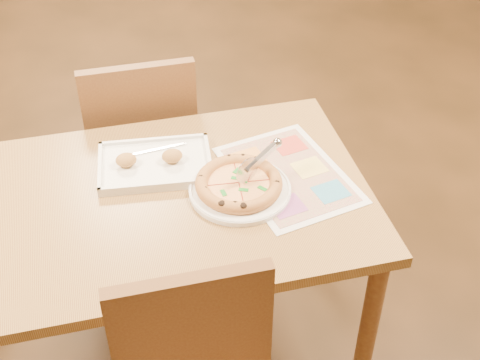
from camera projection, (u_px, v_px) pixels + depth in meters
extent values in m
plane|color=#36200E|center=(175.00, 340.00, 2.54)|extent=(7.00, 7.00, 0.00)
cube|color=olive|center=(162.00, 203.00, 2.09)|extent=(1.30, 0.85, 0.04)
cylinder|color=brown|center=(368.00, 330.00, 2.15)|extent=(0.06, 0.06, 0.68)
cylinder|color=brown|center=(299.00, 188.00, 2.70)|extent=(0.06, 0.06, 0.68)
cube|color=brown|center=(192.00, 337.00, 1.72)|extent=(0.42, 0.04, 0.45)
cube|color=brown|center=(140.00, 139.00, 2.77)|extent=(0.42, 0.42, 0.04)
cube|color=brown|center=(141.00, 119.00, 2.49)|extent=(0.42, 0.04, 0.45)
cylinder|color=white|center=(240.00, 190.00, 2.09)|extent=(0.42, 0.42, 0.02)
cylinder|color=#C47F43|center=(239.00, 185.00, 2.09)|extent=(0.26, 0.26, 0.01)
cylinder|color=#FFE58A|center=(239.00, 183.00, 2.08)|extent=(0.23, 0.23, 0.01)
torus|color=#C47F43|center=(239.00, 183.00, 2.08)|extent=(0.27, 0.27, 0.04)
cylinder|color=silver|center=(247.00, 170.00, 2.05)|extent=(0.08, 0.04, 0.09)
cube|color=silver|center=(262.00, 156.00, 2.07)|extent=(0.12, 0.07, 0.06)
cube|color=silver|center=(155.00, 165.00, 2.18)|extent=(0.39, 0.29, 0.02)
cube|color=silver|center=(155.00, 162.00, 2.18)|extent=(0.18, 0.03, 0.00)
ellipsoid|color=#B37D40|center=(126.00, 160.00, 2.15)|extent=(0.07, 0.05, 0.04)
ellipsoid|color=#B37D40|center=(172.00, 156.00, 2.17)|extent=(0.07, 0.05, 0.04)
cube|color=silver|center=(288.00, 174.00, 2.16)|extent=(0.42, 0.53, 0.00)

